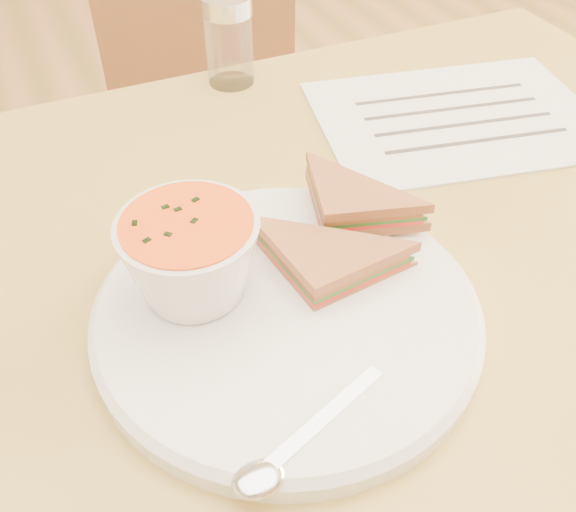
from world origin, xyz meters
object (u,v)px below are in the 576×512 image
dining_table (318,448)px  chair_far (226,185)px  condiment_shaker (229,41)px  plate (287,314)px  soup_bowl (192,261)px

dining_table → chair_far: size_ratio=1.23×
chair_far → condiment_shaker: size_ratio=7.63×
plate → soup_bowl: bearing=145.3°
dining_table → soup_bowl: (-0.14, -0.04, 0.43)m
soup_bowl → condiment_shaker: condiment_shaker is taller
plate → condiment_shaker: (0.10, 0.39, 0.05)m
dining_table → chair_far: 0.56m
plate → dining_table: bearing=45.1°
dining_table → plate: 0.40m
plate → condiment_shaker: size_ratio=2.87×
soup_bowl → condiment_shaker: 0.38m
chair_far → plate: chair_far is taller
chair_far → condiment_shaker: 0.47m
chair_far → plate: (-0.15, -0.63, 0.35)m
dining_table → soup_bowl: bearing=-164.9°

